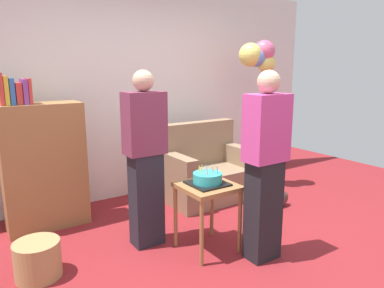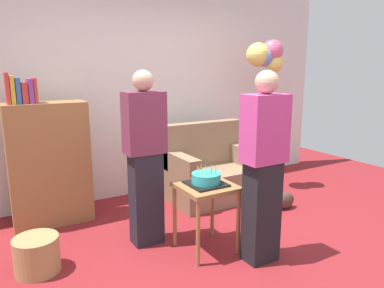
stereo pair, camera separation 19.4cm
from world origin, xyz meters
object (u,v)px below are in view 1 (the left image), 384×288
bookshelf (43,164)px  handbag (279,199)px  birthday_cake (208,179)px  person_holding_cake (265,166)px  balloon_bunch (258,56)px  couch (206,172)px  person_blowing_candles (145,159)px  side_table (207,195)px  wicker_basket (38,259)px

bookshelf → handbag: 2.70m
birthday_cake → handbag: bearing=14.8°
person_holding_cake → balloon_bunch: bearing=-120.0°
couch → person_holding_cake: size_ratio=0.67×
birthday_cake → person_holding_cake: bearing=-50.8°
bookshelf → person_blowing_candles: bearing=-52.9°
bookshelf → person_blowing_candles: person_blowing_candles is taller
side_table → person_blowing_candles: bearing=135.1°
balloon_bunch → side_table: bearing=-146.2°
birthday_cake → balloon_bunch: size_ratio=0.16×
handbag → side_table: bearing=-165.2°
couch → person_blowing_candles: (-1.18, -0.69, 0.49)m
side_table → birthday_cake: 0.15m
handbag → balloon_bunch: bearing=71.2°
person_blowing_candles → balloon_bunch: balloon_bunch is taller
bookshelf → person_holding_cake: person_holding_cake is taller
couch → handbag: size_ratio=3.93×
person_holding_cake → balloon_bunch: (1.25, 1.44, 0.96)m
side_table → person_holding_cake: size_ratio=0.38×
bookshelf → wicker_basket: bearing=-106.3°
couch → birthday_cake: couch is taller
person_blowing_candles → person_holding_cake: bearing=-51.1°
birthday_cake → person_holding_cake: person_holding_cake is taller
bookshelf → person_blowing_candles: size_ratio=0.98×
side_table → person_holding_cake: (0.32, -0.39, 0.30)m
couch → wicker_basket: bearing=-161.7°
side_table → birthday_cake: bearing=40.7°
wicker_basket → balloon_bunch: size_ratio=0.18×
bookshelf → person_blowing_candles: 1.18m
balloon_bunch → person_blowing_candles: bearing=-161.9°
person_blowing_candles → wicker_basket: person_blowing_candles is taller
couch → side_table: size_ratio=1.76×
birthday_cake → person_holding_cake: 0.52m
birthday_cake → person_blowing_candles: bearing=135.1°
birthday_cake → handbag: (1.33, 0.35, -0.58)m
couch → person_blowing_candles: bearing=-149.8°
wicker_basket → person_holding_cake: bearing=-24.2°
side_table → handbag: (1.33, 0.35, -0.43)m
balloon_bunch → bookshelf: bearing=173.9°
balloon_bunch → couch: bearing=176.7°
side_table → person_holding_cake: bearing=-50.8°
couch → birthday_cake: (-0.78, -1.10, 0.34)m
bookshelf → person_holding_cake: bearing=-50.4°
birthday_cake → wicker_basket: 1.54m
person_blowing_candles → wicker_basket: bearing=178.0°
person_holding_cake → handbag: 1.45m
person_holding_cake → wicker_basket: person_holding_cake is taller
bookshelf → birthday_cake: (1.11, -1.34, -0.00)m
bookshelf → person_holding_cake: 2.25m
handbag → birthday_cake: bearing=-165.2°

